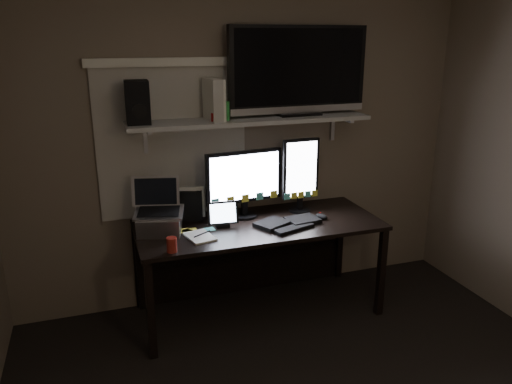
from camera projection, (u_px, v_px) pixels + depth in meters
name	position (u px, v px, depth m)	size (l,w,h in m)	color
back_wall	(244.00, 144.00, 3.87)	(3.60, 3.60, 0.00)	#6F5F4F
window_blinds	(173.00, 143.00, 3.68)	(1.10, 0.02, 1.10)	beige
desk	(254.00, 239.00, 3.85)	(1.80, 0.75, 0.73)	black
wall_shelf	(250.00, 120.00, 3.65)	(1.80, 0.35, 0.03)	#ABAAA6
monitor_landscape	(244.00, 184.00, 3.74)	(0.60, 0.06, 0.53)	black
monitor_portrait	(301.00, 175.00, 3.86)	(0.30, 0.06, 0.59)	black
keyboard	(287.00, 222.00, 3.67)	(0.48, 0.19, 0.03)	black
mouse	(321.00, 216.00, 3.77)	(0.07, 0.10, 0.04)	black
notepad	(200.00, 237.00, 3.42)	(0.16, 0.23, 0.01)	white
tablet	(223.00, 214.00, 3.59)	(0.22, 0.09, 0.19)	black
file_sorter	(189.00, 204.00, 3.73)	(0.19, 0.09, 0.25)	black
laptop	(159.00, 208.00, 3.45)	(0.33, 0.27, 0.38)	#B2B2B7
cup	(172.00, 245.00, 3.18)	(0.07, 0.07, 0.10)	maroon
sticky_notes	(202.00, 233.00, 3.50)	(0.31, 0.23, 0.00)	#FFF545
tv	(298.00, 71.00, 3.70)	(1.09, 0.20, 0.65)	black
game_console	(214.00, 100.00, 3.52)	(0.08, 0.24, 0.29)	silver
speaker	(137.00, 102.00, 3.37)	(0.16, 0.19, 0.29)	black
bottles	(220.00, 112.00, 3.49)	(0.21, 0.05, 0.13)	#A50F0C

